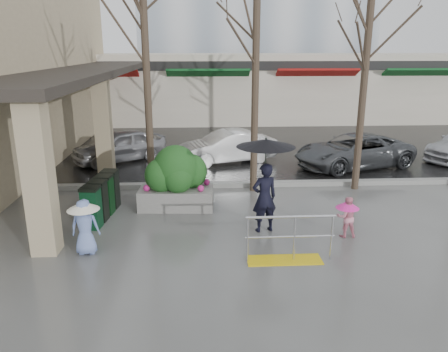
{
  "coord_description": "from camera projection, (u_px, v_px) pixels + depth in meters",
  "views": [
    {
      "loc": [
        -0.45,
        -9.57,
        4.39
      ],
      "look_at": [
        0.12,
        0.85,
        1.3
      ],
      "focal_mm": 35.0,
      "sensor_mm": 36.0,
      "label": 1
    }
  ],
  "objects": [
    {
      "name": "ground",
      "position": [
        221.0,
        238.0,
        10.43
      ],
      "size": [
        120.0,
        120.0,
        0.0
      ],
      "primitive_type": "plane",
      "color": "#51514F",
      "rests_on": "ground"
    },
    {
      "name": "street_asphalt",
      "position": [
        207.0,
        110.0,
        31.49
      ],
      "size": [
        120.0,
        36.0,
        0.01
      ],
      "primitive_type": "cube",
      "color": "black",
      "rests_on": "ground"
    },
    {
      "name": "curb",
      "position": [
        215.0,
        185.0,
        14.24
      ],
      "size": [
        120.0,
        0.3,
        0.15
      ],
      "primitive_type": "cube",
      "color": "gray",
      "rests_on": "ground"
    },
    {
      "name": "canopy_slab",
      "position": [
        87.0,
        68.0,
        16.81
      ],
      "size": [
        2.8,
        18.0,
        0.25
      ],
      "primitive_type": "cube",
      "color": "#2D2823",
      "rests_on": "pillar_front"
    },
    {
      "name": "pillar_front",
      "position": [
        39.0,
        177.0,
        9.26
      ],
      "size": [
        0.55,
        0.55,
        3.5
      ],
      "primitive_type": "cube",
      "color": "tan",
      "rests_on": "ground"
    },
    {
      "name": "pillar_back",
      "position": [
        103.0,
        124.0,
        15.48
      ],
      "size": [
        0.55,
        0.55,
        3.5
      ],
      "primitive_type": "cube",
      "color": "tan",
      "rests_on": "ground"
    },
    {
      "name": "storefront_row",
      "position": [
        239.0,
        87.0,
        27.16
      ],
      "size": [
        34.0,
        6.74,
        4.0
      ],
      "color": "beige",
      "rests_on": "ground"
    },
    {
      "name": "handrail",
      "position": [
        288.0,
        244.0,
        9.25
      ],
      "size": [
        1.9,
        0.5,
        1.03
      ],
      "color": "yellow",
      "rests_on": "ground"
    },
    {
      "name": "tree_west",
      "position": [
        144.0,
        21.0,
        12.33
      ],
      "size": [
        3.2,
        3.2,
        6.8
      ],
      "color": "#382B21",
      "rests_on": "ground"
    },
    {
      "name": "tree_midwest",
      "position": [
        257.0,
        16.0,
        12.45
      ],
      "size": [
        3.2,
        3.2,
        7.0
      ],
      "color": "#382B21",
      "rests_on": "ground"
    },
    {
      "name": "tree_mideast",
      "position": [
        369.0,
        30.0,
        12.73
      ],
      "size": [
        3.2,
        3.2,
        6.5
      ],
      "color": "#382B21",
      "rests_on": "ground"
    },
    {
      "name": "woman",
      "position": [
        265.0,
        174.0,
        10.45
      ],
      "size": [
        1.41,
        1.41,
        2.36
      ],
      "rotation": [
        0.0,
        0.0,
        3.42
      ],
      "color": "black",
      "rests_on": "ground"
    },
    {
      "name": "child_pink",
      "position": [
        347.0,
        214.0,
        10.38
      ],
      "size": [
        0.56,
        0.56,
        1.0
      ],
      "rotation": [
        0.0,
        0.0,
        3.12
      ],
      "color": "pink",
      "rests_on": "ground"
    },
    {
      "name": "child_blue",
      "position": [
        85.0,
        222.0,
        9.47
      ],
      "size": [
        0.7,
        0.7,
        1.25
      ],
      "rotation": [
        0.0,
        0.0,
        3.16
      ],
      "color": "#7087C7",
      "rests_on": "ground"
    },
    {
      "name": "planter",
      "position": [
        176.0,
        178.0,
        12.22
      ],
      "size": [
        2.12,
        1.23,
        1.81
      ],
      "rotation": [
        0.0,
        0.0,
        -0.06
      ],
      "color": "slate",
      "rests_on": "ground"
    },
    {
      "name": "news_boxes",
      "position": [
        102.0,
        198.0,
        11.61
      ],
      "size": [
        0.67,
        1.98,
        1.08
      ],
      "rotation": [
        0.0,
        0.0,
        -0.12
      ],
      "color": "#0D3A1F",
      "rests_on": "ground"
    },
    {
      "name": "car_a",
      "position": [
        120.0,
        146.0,
        17.3
      ],
      "size": [
        3.91,
        3.25,
        1.26
      ],
      "primitive_type": "imported",
      "rotation": [
        0.0,
        0.0,
        -1.0
      ],
      "color": "#A0A0A5",
      "rests_on": "ground"
    },
    {
      "name": "car_b",
      "position": [
        227.0,
        147.0,
        17.11
      ],
      "size": [
        4.05,
        2.48,
        1.26
      ],
      "primitive_type": "imported",
      "rotation": [
        0.0,
        0.0,
        -1.25
      ],
      "color": "silver",
      "rests_on": "ground"
    },
    {
      "name": "car_c",
      "position": [
        354.0,
        151.0,
        16.46
      ],
      "size": [
        4.95,
        3.34,
        1.26
      ],
      "primitive_type": "imported",
      "rotation": [
        0.0,
        0.0,
        -1.27
      ],
      "color": "#4E5155",
      "rests_on": "ground"
    }
  ]
}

